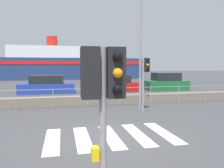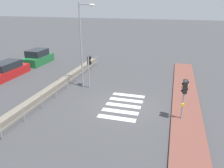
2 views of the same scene
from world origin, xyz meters
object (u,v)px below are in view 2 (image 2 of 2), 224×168
at_px(parked_car_red, 7,71).
at_px(parked_car_green, 38,58).
at_px(streetlamp, 83,38).
at_px(traffic_light_far, 89,65).
at_px(traffic_light_near, 185,90).

relative_size(parked_car_red, parked_car_green, 1.17).
distance_m(streetlamp, parked_car_green, 10.29).
height_order(parked_car_red, parked_car_green, parked_car_green).
xyz_separation_m(traffic_light_far, parked_car_green, (5.37, 8.43, -1.24)).
bearing_deg(traffic_light_near, parked_car_green, 60.48).
bearing_deg(streetlamp, traffic_light_near, -114.33).
xyz_separation_m(traffic_light_near, parked_car_red, (3.88, 15.59, -1.33)).
height_order(traffic_light_near, parked_car_green, traffic_light_near).
bearing_deg(traffic_light_far, parked_car_red, 87.13).
xyz_separation_m(traffic_light_near, streetlamp, (3.40, 7.52, 2.12)).
bearing_deg(streetlamp, traffic_light_far, -82.08).
distance_m(traffic_light_far, streetlamp, 2.16).
height_order(traffic_light_near, traffic_light_far, traffic_light_far).
relative_size(traffic_light_near, parked_car_red, 0.55).
relative_size(streetlamp, parked_car_red, 1.47).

